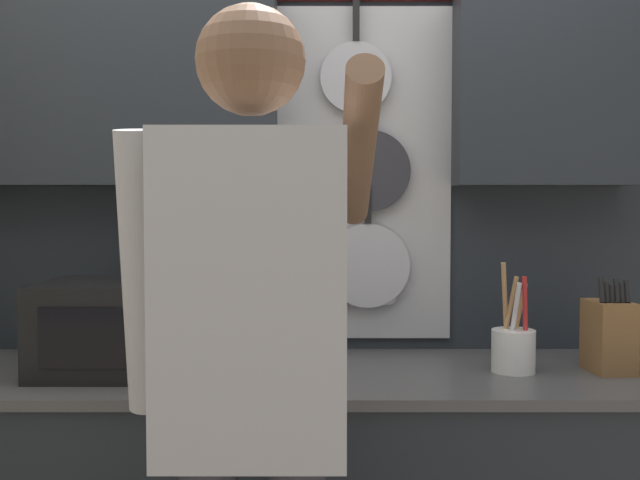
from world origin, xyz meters
TOP-DOWN VIEW (x-y plane):
  - back_wall_unit at (-0.02, 0.30)m, footprint 2.77×0.20m
  - microwave at (-0.49, -0.02)m, footprint 0.50×0.36m
  - knife_block at (0.92, -0.02)m, footprint 0.12×0.16m
  - utensil_crock at (0.64, -0.02)m, footprint 0.13×0.13m
  - person at (-0.07, -0.64)m, footprint 0.54×0.64m

SIDE VIEW (x-z plane):
  - utensil_crock at x=0.64m, z-range 0.82..1.15m
  - knife_block at x=0.92m, z-range 0.88..1.16m
  - microwave at x=-0.49m, z-range 0.91..1.18m
  - person at x=-0.07m, z-range 0.18..1.98m
  - back_wall_unit at x=-0.02m, z-range 0.23..2.73m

